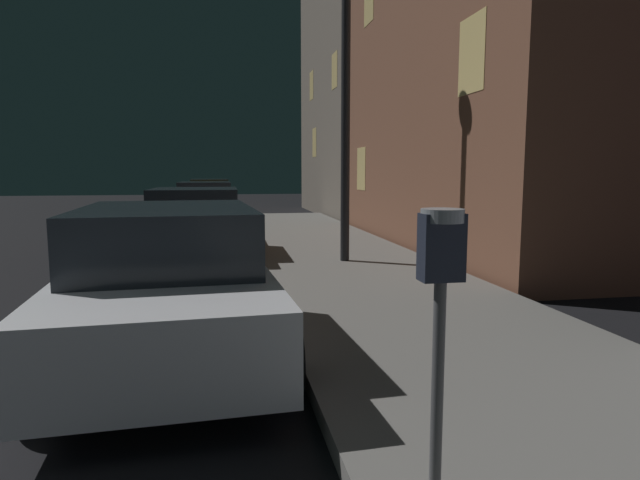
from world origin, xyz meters
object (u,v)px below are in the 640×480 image
(parking_meter, at_px, (440,288))
(car_yellow_cab, at_px, (210,195))
(car_silver, at_px, (205,203))
(car_black, at_px, (196,224))
(street_lamp, at_px, (346,69))
(car_white, at_px, (170,280))

(parking_meter, height_order, car_yellow_cab, parking_meter)
(parking_meter, distance_m, car_silver, 16.04)
(car_black, distance_m, street_lamp, 4.29)
(car_white, distance_m, car_silver, 12.84)
(car_yellow_cab, bearing_deg, car_black, -90.01)
(parking_meter, xyz_separation_m, car_silver, (-1.46, 15.96, -0.52))
(car_black, height_order, car_yellow_cab, same)
(car_white, xyz_separation_m, street_lamp, (2.71, 4.15, 2.83))
(car_silver, distance_m, car_yellow_cab, 6.74)
(car_silver, bearing_deg, parking_meter, -84.76)
(parking_meter, bearing_deg, car_white, 115.13)
(street_lamp, bearing_deg, car_yellow_cab, 99.95)
(car_silver, relative_size, car_yellow_cab, 0.94)
(car_black, bearing_deg, street_lamp, -32.55)
(car_black, height_order, street_lamp, street_lamp)
(parking_meter, relative_size, car_silver, 0.35)
(car_silver, bearing_deg, car_white, -90.00)
(parking_meter, distance_m, car_white, 3.48)
(parking_meter, bearing_deg, car_yellow_cab, 93.69)
(parking_meter, xyz_separation_m, car_black, (-1.46, 9.00, -0.53))
(car_silver, xyz_separation_m, car_yellow_cab, (0.00, 6.74, -0.01))
(car_yellow_cab, bearing_deg, car_silver, -90.01)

